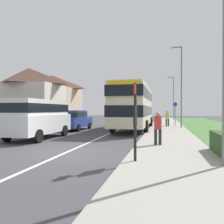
{
  "coord_description": "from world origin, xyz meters",
  "views": [
    {
      "loc": [
        3.88,
        -8.55,
        1.75
      ],
      "look_at": [
        0.55,
        6.12,
        1.6
      ],
      "focal_mm": 36.57,
      "sensor_mm": 36.0,
      "label": 1
    }
  ],
  "objects_px": {
    "street_lamp_near": "(220,39)",
    "street_lamp_mid": "(180,82)",
    "parked_car_blue": "(74,119)",
    "pedestrian_at_stop": "(158,126)",
    "pedestrian_walking_away": "(167,118)",
    "double_decker_bus": "(134,105)",
    "cycle_route_sign": "(175,113)",
    "bus_stop_sign": "(135,116)",
    "parked_van_white": "(38,116)",
    "street_lamp_far": "(173,95)"
  },
  "relations": [
    {
      "from": "cycle_route_sign",
      "to": "pedestrian_at_stop",
      "type": "bearing_deg",
      "value": -95.96
    },
    {
      "from": "bus_stop_sign",
      "to": "pedestrian_at_stop",
      "type": "bearing_deg",
      "value": 80.12
    },
    {
      "from": "cycle_route_sign",
      "to": "street_lamp_near",
      "type": "xyz_separation_m",
      "value": [
        0.45,
        -17.15,
        2.38
      ]
    },
    {
      "from": "bus_stop_sign",
      "to": "cycle_route_sign",
      "type": "distance_m",
      "value": 17.2
    },
    {
      "from": "cycle_route_sign",
      "to": "street_lamp_near",
      "type": "relative_size",
      "value": 0.38
    },
    {
      "from": "parked_car_blue",
      "to": "parked_van_white",
      "type": "bearing_deg",
      "value": -88.89
    },
    {
      "from": "parked_van_white",
      "to": "street_lamp_far",
      "type": "xyz_separation_m",
      "value": [
        8.88,
        26.9,
        2.78
      ]
    },
    {
      "from": "pedestrian_at_stop",
      "to": "street_lamp_far",
      "type": "relative_size",
      "value": 0.23
    },
    {
      "from": "street_lamp_mid",
      "to": "double_decker_bus",
      "type": "bearing_deg",
      "value": -153.81
    },
    {
      "from": "parked_van_white",
      "to": "parked_car_blue",
      "type": "height_order",
      "value": "parked_van_white"
    },
    {
      "from": "double_decker_bus",
      "to": "cycle_route_sign",
      "type": "distance_m",
      "value": 5.93
    },
    {
      "from": "double_decker_bus",
      "to": "street_lamp_mid",
      "type": "relative_size",
      "value": 1.43
    },
    {
      "from": "street_lamp_near",
      "to": "street_lamp_far",
      "type": "bearing_deg",
      "value": 90.19
    },
    {
      "from": "double_decker_bus",
      "to": "pedestrian_walking_away",
      "type": "bearing_deg",
      "value": 50.89
    },
    {
      "from": "street_lamp_far",
      "to": "pedestrian_at_stop",
      "type": "bearing_deg",
      "value": -93.51
    },
    {
      "from": "double_decker_bus",
      "to": "bus_stop_sign",
      "type": "bearing_deg",
      "value": -82.59
    },
    {
      "from": "parked_car_blue",
      "to": "street_lamp_mid",
      "type": "xyz_separation_m",
      "value": [
        8.97,
        3.25,
        3.37
      ]
    },
    {
      "from": "parked_van_white",
      "to": "pedestrian_at_stop",
      "type": "xyz_separation_m",
      "value": [
        7.13,
        -1.67,
        -0.41
      ]
    },
    {
      "from": "pedestrian_at_stop",
      "to": "cycle_route_sign",
      "type": "height_order",
      "value": "cycle_route_sign"
    },
    {
      "from": "parked_van_white",
      "to": "cycle_route_sign",
      "type": "height_order",
      "value": "cycle_route_sign"
    },
    {
      "from": "pedestrian_walking_away",
      "to": "street_lamp_near",
      "type": "distance_m",
      "value": 16.35
    },
    {
      "from": "parked_car_blue",
      "to": "street_lamp_mid",
      "type": "bearing_deg",
      "value": 19.9
    },
    {
      "from": "pedestrian_at_stop",
      "to": "street_lamp_mid",
      "type": "distance_m",
      "value": 11.48
    },
    {
      "from": "double_decker_bus",
      "to": "pedestrian_walking_away",
      "type": "xyz_separation_m",
      "value": [
        2.86,
        3.52,
        -1.17
      ]
    },
    {
      "from": "double_decker_bus",
      "to": "street_lamp_far",
      "type": "height_order",
      "value": "street_lamp_far"
    },
    {
      "from": "pedestrian_at_stop",
      "to": "street_lamp_mid",
      "type": "bearing_deg",
      "value": 80.95
    },
    {
      "from": "street_lamp_near",
      "to": "street_lamp_mid",
      "type": "bearing_deg",
      "value": 90.52
    },
    {
      "from": "parked_car_blue",
      "to": "pedestrian_walking_away",
      "type": "bearing_deg",
      "value": 31.48
    },
    {
      "from": "pedestrian_walking_away",
      "to": "street_lamp_mid",
      "type": "relative_size",
      "value": 0.22
    },
    {
      "from": "street_lamp_mid",
      "to": "street_lamp_far",
      "type": "relative_size",
      "value": 1.04
    },
    {
      "from": "street_lamp_far",
      "to": "double_decker_bus",
      "type": "bearing_deg",
      "value": -101.48
    },
    {
      "from": "parked_car_blue",
      "to": "bus_stop_sign",
      "type": "height_order",
      "value": "bus_stop_sign"
    },
    {
      "from": "parked_van_white",
      "to": "cycle_route_sign",
      "type": "bearing_deg",
      "value": 54.21
    },
    {
      "from": "street_lamp_mid",
      "to": "street_lamp_near",
      "type": "bearing_deg",
      "value": -89.48
    },
    {
      "from": "parked_car_blue",
      "to": "cycle_route_sign",
      "type": "bearing_deg",
      "value": 34.34
    },
    {
      "from": "parked_car_blue",
      "to": "street_lamp_near",
      "type": "xyz_separation_m",
      "value": [
        9.1,
        -11.24,
        2.88
      ]
    },
    {
      "from": "street_lamp_far",
      "to": "parked_van_white",
      "type": "bearing_deg",
      "value": -108.27
    },
    {
      "from": "pedestrian_at_stop",
      "to": "double_decker_bus",
      "type": "bearing_deg",
      "value": 104.14
    },
    {
      "from": "double_decker_bus",
      "to": "street_lamp_near",
      "type": "xyz_separation_m",
      "value": [
        4.1,
        -12.53,
        1.67
      ]
    },
    {
      "from": "cycle_route_sign",
      "to": "pedestrian_walking_away",
      "type": "bearing_deg",
      "value": -125.8
    },
    {
      "from": "pedestrian_walking_away",
      "to": "street_lamp_mid",
      "type": "bearing_deg",
      "value": -54.73
    },
    {
      "from": "bus_stop_sign",
      "to": "street_lamp_far",
      "type": "height_order",
      "value": "street_lamp_far"
    },
    {
      "from": "parked_car_blue",
      "to": "pedestrian_at_stop",
      "type": "relative_size",
      "value": 2.72
    },
    {
      "from": "pedestrian_at_stop",
      "to": "parked_van_white",
      "type": "bearing_deg",
      "value": 166.82
    },
    {
      "from": "parked_van_white",
      "to": "pedestrian_at_stop",
      "type": "height_order",
      "value": "parked_van_white"
    },
    {
      "from": "parked_van_white",
      "to": "street_lamp_far",
      "type": "bearing_deg",
      "value": 71.73
    },
    {
      "from": "double_decker_bus",
      "to": "pedestrian_at_stop",
      "type": "distance_m",
      "value": 9.25
    },
    {
      "from": "pedestrian_walking_away",
      "to": "bus_stop_sign",
      "type": "distance_m",
      "value": 16.04
    },
    {
      "from": "pedestrian_at_stop",
      "to": "bus_stop_sign",
      "type": "relative_size",
      "value": 0.64
    },
    {
      "from": "pedestrian_at_stop",
      "to": "street_lamp_near",
      "type": "xyz_separation_m",
      "value": [
        1.86,
        -3.63,
        2.83
      ]
    }
  ]
}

